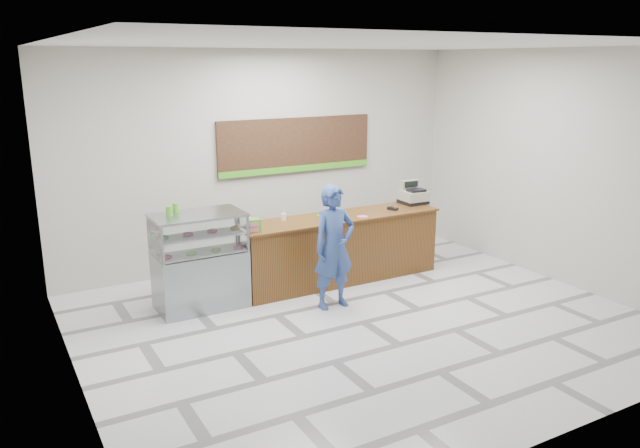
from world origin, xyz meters
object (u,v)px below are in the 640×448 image
display_case (200,261)px  sales_counter (339,248)px  customer (334,247)px  cash_register (413,195)px  serving_tray (330,216)px

display_case → sales_counter: bearing=0.0°
sales_counter → customer: 1.11m
cash_register → serving_tray: (-1.65, -0.11, -0.13)m
cash_register → sales_counter: bearing=-171.5°
sales_counter → serving_tray: bearing=163.7°
sales_counter → cash_register: 1.64m
display_case → cash_register: size_ratio=3.12×
serving_tray → customer: size_ratio=0.21×
display_case → cash_register: (3.72, 0.15, 0.49)m
display_case → serving_tray: size_ratio=3.71×
sales_counter → display_case: 2.23m
sales_counter → customer: size_ratio=1.90×
display_case → serving_tray: display_case is taller
customer → sales_counter: bearing=53.4°
sales_counter → display_case: bearing=-180.0°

